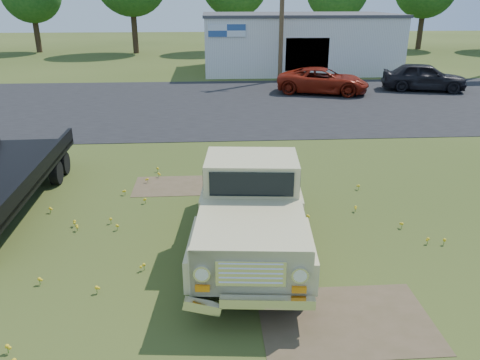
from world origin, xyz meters
name	(u,v)px	position (x,y,z in m)	size (l,w,h in m)	color
ground	(247,240)	(0.00, 0.00, 0.00)	(140.00, 140.00, 0.00)	#2F4014
asphalt_lot	(224,104)	(0.00, 15.00, 0.00)	(90.00, 14.00, 0.02)	black
dirt_patch_a	(346,320)	(1.50, -3.00, 0.00)	(3.00, 2.00, 0.01)	brown
dirt_patch_b	(171,186)	(-2.00, 3.50, 0.00)	(2.20, 1.60, 0.01)	brown
commercial_building	(297,42)	(6.00, 26.99, 2.10)	(14.20, 8.20, 4.15)	silver
utility_pole_mid	(282,8)	(4.00, 22.00, 4.60)	(1.60, 0.30, 9.00)	#493422
vintage_pickup_truck	(251,203)	(0.06, -0.32, 1.08)	(2.32, 5.97, 2.17)	#C0B780
red_pickup	(323,81)	(5.84, 17.47, 0.73)	(2.42, 5.24, 1.46)	maroon
dark_sedan	(424,77)	(12.07, 17.90, 0.82)	(1.94, 4.82, 1.64)	black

